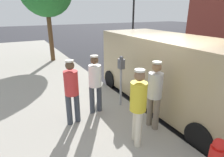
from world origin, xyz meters
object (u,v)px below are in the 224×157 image
(parking_meter_near, at_px, (121,73))
(parked_van, at_px, (169,70))
(pedestrian_in_red, at_px, (72,89))
(pedestrian_in_gray, at_px, (155,91))
(pedestrian_in_white, at_px, (95,81))
(pedestrian_in_yellow, at_px, (138,103))
(traffic_light_corner, at_px, (142,3))

(parking_meter_near, xyz_separation_m, parked_van, (-1.50, 0.38, -0.03))
(pedestrian_in_red, xyz_separation_m, parked_van, (-3.06, 0.11, 0.06))
(pedestrian_in_gray, height_order, parked_van, parked_van)
(parking_meter_near, distance_m, pedestrian_in_white, 0.84)
(pedestrian_in_gray, relative_size, pedestrian_in_red, 1.01)
(pedestrian_in_yellow, relative_size, parked_van, 0.32)
(pedestrian_in_yellow, bearing_deg, traffic_light_corner, -126.75)
(pedestrian_in_yellow, xyz_separation_m, pedestrian_in_red, (0.95, -1.41, -0.01))
(pedestrian_in_white, xyz_separation_m, parked_van, (-2.33, 0.35, 0.08))
(parking_meter_near, distance_m, pedestrian_in_red, 1.58)
(parking_meter_near, distance_m, pedestrian_in_gray, 1.38)
(parking_meter_near, bearing_deg, pedestrian_in_white, 2.00)
(parking_meter_near, height_order, traffic_light_corner, traffic_light_corner)
(parking_meter_near, relative_size, parked_van, 0.29)
(pedestrian_in_white, bearing_deg, parking_meter_near, -178.00)
(parking_meter_near, xyz_separation_m, traffic_light_corner, (-7.85, -9.66, 2.34))
(traffic_light_corner, bearing_deg, pedestrian_in_red, 46.53)
(pedestrian_in_yellow, distance_m, traffic_light_corner, 14.35)
(pedestrian_in_white, distance_m, pedestrian_in_yellow, 1.66)
(pedestrian_in_white, relative_size, pedestrian_in_gray, 0.98)
(pedestrian_in_gray, distance_m, parked_van, 1.73)
(pedestrian_in_yellow, height_order, pedestrian_in_red, pedestrian_in_yellow)
(pedestrian_in_yellow, distance_m, pedestrian_in_gray, 0.76)
(pedestrian_in_white, bearing_deg, pedestrian_in_yellow, 97.79)
(pedestrian_in_white, bearing_deg, pedestrian_in_red, 18.44)
(pedestrian_in_red, xyz_separation_m, traffic_light_corner, (-9.41, -9.93, 2.43))
(pedestrian_in_red, bearing_deg, pedestrian_in_gray, 146.19)
(parked_van, bearing_deg, pedestrian_in_yellow, 31.54)
(pedestrian_in_white, distance_m, parked_van, 2.36)
(parking_meter_near, relative_size, pedestrian_in_gray, 0.91)
(pedestrian_in_red, distance_m, traffic_light_corner, 13.89)
(parking_meter_near, bearing_deg, pedestrian_in_gray, 93.57)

